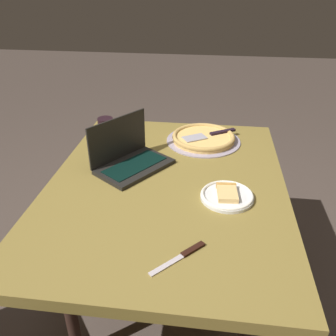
{
  "coord_description": "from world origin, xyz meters",
  "views": [
    {
      "loc": [
        -1.28,
        -0.17,
        1.55
      ],
      "look_at": [
        0.03,
        -0.0,
        0.8
      ],
      "focal_mm": 37.84,
      "sensor_mm": 36.0,
      "label": 1
    }
  ],
  "objects_px": {
    "laptop": "(129,157)",
    "drink_cup": "(106,127)",
    "pizza_tray": "(204,138)",
    "dining_table": "(167,194)",
    "table_knife": "(183,255)",
    "pizza_plate": "(227,195)"
  },
  "relations": [
    {
      "from": "table_knife",
      "to": "pizza_tray",
      "type": "bearing_deg",
      "value": -1.88
    },
    {
      "from": "dining_table",
      "to": "pizza_plate",
      "type": "height_order",
      "value": "pizza_plate"
    },
    {
      "from": "laptop",
      "to": "drink_cup",
      "type": "height_order",
      "value": "laptop"
    },
    {
      "from": "drink_cup",
      "to": "laptop",
      "type": "bearing_deg",
      "value": -147.26
    },
    {
      "from": "laptop",
      "to": "dining_table",
      "type": "bearing_deg",
      "value": -121.7
    },
    {
      "from": "dining_table",
      "to": "pizza_plate",
      "type": "relative_size",
      "value": 6.19
    },
    {
      "from": "pizza_tray",
      "to": "drink_cup",
      "type": "distance_m",
      "value": 0.53
    },
    {
      "from": "drink_cup",
      "to": "table_knife",
      "type": "bearing_deg",
      "value": -149.95
    },
    {
      "from": "dining_table",
      "to": "pizza_tray",
      "type": "relative_size",
      "value": 3.39
    },
    {
      "from": "pizza_tray",
      "to": "drink_cup",
      "type": "height_order",
      "value": "drink_cup"
    },
    {
      "from": "pizza_tray",
      "to": "drink_cup",
      "type": "relative_size",
      "value": 3.74
    },
    {
      "from": "laptop",
      "to": "pizza_tray",
      "type": "height_order",
      "value": "laptop"
    },
    {
      "from": "pizza_tray",
      "to": "dining_table",
      "type": "bearing_deg",
      "value": 161.8
    },
    {
      "from": "laptop",
      "to": "table_knife",
      "type": "distance_m",
      "value": 0.63
    },
    {
      "from": "dining_table",
      "to": "pizza_plate",
      "type": "distance_m",
      "value": 0.28
    },
    {
      "from": "dining_table",
      "to": "drink_cup",
      "type": "height_order",
      "value": "drink_cup"
    },
    {
      "from": "pizza_plate",
      "to": "drink_cup",
      "type": "xyz_separation_m",
      "value": [
        0.52,
        0.64,
        0.04
      ]
    },
    {
      "from": "pizza_tray",
      "to": "drink_cup",
      "type": "xyz_separation_m",
      "value": [
        -0.0,
        0.53,
        0.03
      ]
    },
    {
      "from": "pizza_tray",
      "to": "laptop",
      "type": "bearing_deg",
      "value": 133.23
    },
    {
      "from": "pizza_tray",
      "to": "table_knife",
      "type": "relative_size",
      "value": 2.26
    },
    {
      "from": "pizza_tray",
      "to": "table_knife",
      "type": "height_order",
      "value": "pizza_tray"
    },
    {
      "from": "dining_table",
      "to": "drink_cup",
      "type": "distance_m",
      "value": 0.59
    }
  ]
}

